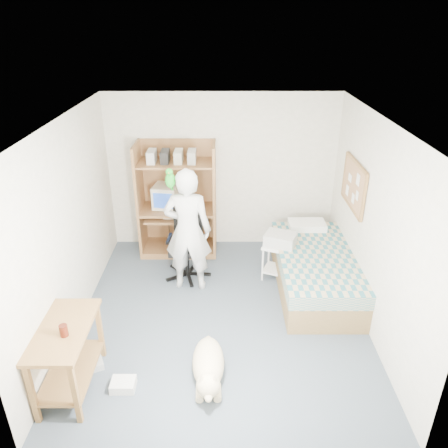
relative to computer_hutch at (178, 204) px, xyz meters
name	(u,v)px	position (x,y,z in m)	size (l,w,h in m)	color
floor	(222,314)	(0.70, -1.74, -0.82)	(4.00, 4.00, 0.00)	#414D58
wall_back	(222,172)	(0.70, 0.26, 0.43)	(3.60, 0.02, 2.50)	beige
wall_right	(374,228)	(2.50, -1.74, 0.43)	(0.02, 4.00, 2.50)	beige
wall_left	(69,228)	(-1.10, -1.74, 0.43)	(0.02, 4.00, 2.50)	beige
ceiling	(221,122)	(0.70, -1.74, 1.68)	(3.60, 4.00, 0.02)	white
computer_hutch	(178,204)	(0.00, 0.00, 0.00)	(1.20, 0.63, 1.80)	brown
bed	(315,270)	(2.00, -1.12, -0.53)	(1.02, 2.02, 0.66)	brown
side_desk	(67,349)	(-0.85, -2.94, -0.33)	(0.50, 1.00, 0.75)	brown
corkboard	(354,185)	(2.47, -0.84, 0.63)	(0.04, 0.94, 0.66)	#9B6B45
office_chair	(187,252)	(0.19, -0.76, -0.44)	(0.60, 0.60, 1.06)	black
person	(188,231)	(0.24, -1.06, 0.06)	(0.64, 0.42, 1.76)	silver
parrot	(170,179)	(0.04, -1.05, 0.79)	(0.13, 0.23, 0.36)	#159117
dog	(208,366)	(0.56, -2.84, -0.65)	(0.37, 1.07, 0.40)	beige
printer_cart	(279,256)	(1.53, -0.86, -0.46)	(0.56, 0.51, 0.55)	white
printer	(280,240)	(1.53, -0.86, -0.18)	(0.42, 0.32, 0.18)	#ADADA8
crt_monitor	(166,196)	(-0.18, 0.01, 0.13)	(0.43, 0.44, 0.35)	beige
keyboard	(178,217)	(0.02, -0.16, -0.15)	(0.45, 0.16, 0.03)	beige
pencil_cup	(199,206)	(0.34, -0.09, 0.00)	(0.08, 0.08, 0.12)	gold
drink_glass	(64,331)	(-0.80, -3.04, -0.01)	(0.08, 0.08, 0.12)	#42140A
floor_box_a	(123,385)	(-0.32, -2.98, -0.77)	(0.25, 0.20, 0.10)	silver
floor_box_b	(94,363)	(-0.71, -2.66, -0.78)	(0.18, 0.22, 0.08)	#B1B1AC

